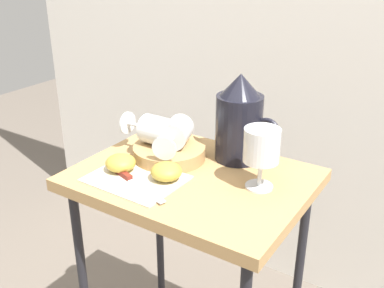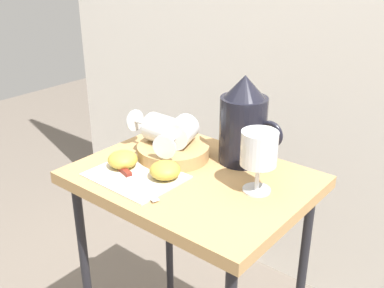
% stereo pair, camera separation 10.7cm
% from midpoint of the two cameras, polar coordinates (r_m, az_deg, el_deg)
% --- Properties ---
extents(curtain_drape, '(2.40, 0.03, 2.00)m').
position_cam_midpoint_polar(curtain_drape, '(1.56, 11.31, 14.89)').
color(curtain_drape, silver).
rests_on(curtain_drape, ground_plane).
extents(table, '(0.55, 0.42, 0.72)m').
position_cam_midpoint_polar(table, '(1.14, -2.70, -7.50)').
color(table, '#AD8451').
rests_on(table, ground_plane).
extents(linen_napkin, '(0.22, 0.17, 0.00)m').
position_cam_midpoint_polar(linen_napkin, '(1.09, -9.84, -4.37)').
color(linen_napkin, beige).
rests_on(linen_napkin, table).
extents(basket_tray, '(0.19, 0.19, 0.03)m').
position_cam_midpoint_polar(basket_tray, '(1.18, -5.45, -1.11)').
color(basket_tray, '#AD8451').
rests_on(basket_tray, table).
extents(pitcher, '(0.17, 0.12, 0.23)m').
position_cam_midpoint_polar(pitcher, '(1.15, 3.29, 2.26)').
color(pitcher, black).
rests_on(pitcher, table).
extents(wine_glass_upright, '(0.08, 0.08, 0.14)m').
position_cam_midpoint_polar(wine_glass_upright, '(1.01, 5.72, -0.63)').
color(wine_glass_upright, silver).
rests_on(wine_glass_upright, table).
extents(wine_glass_tipped_near, '(0.15, 0.08, 0.08)m').
position_cam_midpoint_polar(wine_glass_tipped_near, '(1.17, -7.00, 1.61)').
color(wine_glass_tipped_near, silver).
rests_on(wine_glass_tipped_near, basket_tray).
extents(wine_glass_tipped_far, '(0.11, 0.16, 0.07)m').
position_cam_midpoint_polar(wine_glass_tipped_far, '(1.16, -4.65, 1.33)').
color(wine_glass_tipped_far, silver).
rests_on(wine_glass_tipped_far, basket_tray).
extents(apple_half_left, '(0.07, 0.07, 0.04)m').
position_cam_midpoint_polar(apple_half_left, '(1.13, -11.64, -2.39)').
color(apple_half_left, '#B29938').
rests_on(apple_half_left, linen_napkin).
extents(apple_half_right, '(0.07, 0.07, 0.04)m').
position_cam_midpoint_polar(apple_half_right, '(1.07, -6.11, -3.51)').
color(apple_half_right, '#B29938').
rests_on(apple_half_right, linen_napkin).
extents(knife, '(0.21, 0.08, 0.01)m').
position_cam_midpoint_polar(knife, '(1.09, -10.83, -4.23)').
color(knife, silver).
rests_on(knife, linen_napkin).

